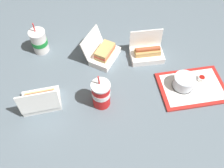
% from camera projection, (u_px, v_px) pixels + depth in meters
% --- Properties ---
extents(ground_plane, '(3.20, 3.20, 0.00)m').
position_uv_depth(ground_plane, '(121.00, 92.00, 1.41)').
color(ground_plane, slate).
extents(food_tray, '(0.39, 0.28, 0.01)m').
position_uv_depth(food_tray, '(192.00, 87.00, 1.41)').
color(food_tray, red).
rests_on(food_tray, ground_plane).
extents(cake_container, '(0.12, 0.12, 0.07)m').
position_uv_depth(cake_container, '(184.00, 82.00, 1.39)').
color(cake_container, black).
rests_on(cake_container, food_tray).
extents(ketchup_cup, '(0.04, 0.04, 0.02)m').
position_uv_depth(ketchup_cup, '(201.00, 78.00, 1.43)').
color(ketchup_cup, white).
rests_on(ketchup_cup, food_tray).
extents(napkin_stack, '(0.10, 0.10, 0.00)m').
position_uv_depth(napkin_stack, '(186.00, 79.00, 1.44)').
color(napkin_stack, white).
rests_on(napkin_stack, food_tray).
extents(plastic_fork, '(0.10, 0.06, 0.00)m').
position_uv_depth(plastic_fork, '(199.00, 94.00, 1.38)').
color(plastic_fork, white).
rests_on(plastic_fork, food_tray).
extents(clamshell_hotdog_right, '(0.22, 0.17, 0.18)m').
position_uv_depth(clamshell_hotdog_right, '(41.00, 100.00, 1.32)').
color(clamshell_hotdog_right, white).
rests_on(clamshell_hotdog_right, ground_plane).
extents(clamshell_sandwich_back, '(0.25, 0.26, 0.16)m').
position_uv_depth(clamshell_sandwich_back, '(104.00, 53.00, 1.52)').
color(clamshell_sandwich_back, white).
rests_on(clamshell_sandwich_back, ground_plane).
extents(clamshell_hotdog_corner, '(0.20, 0.14, 0.16)m').
position_uv_depth(clamshell_hotdog_corner, '(147.00, 53.00, 1.53)').
color(clamshell_hotdog_corner, white).
rests_on(clamshell_hotdog_corner, ground_plane).
extents(soda_cup_right, '(0.10, 0.10, 0.21)m').
position_uv_depth(soda_cup_right, '(39.00, 41.00, 1.53)').
color(soda_cup_right, white).
rests_on(soda_cup_right, ground_plane).
extents(soda_cup_center, '(0.10, 0.10, 0.23)m').
position_uv_depth(soda_cup_center, '(101.00, 94.00, 1.29)').
color(soda_cup_center, red).
rests_on(soda_cup_center, ground_plane).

